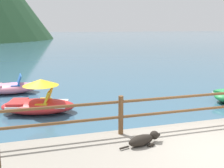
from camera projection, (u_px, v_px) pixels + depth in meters
ground_plane at (52, 45)px, 43.36m from camera, size 200.00×200.00×0.00m
dock_railing at (184, 105)px, 7.14m from camera, size 23.92×0.12×0.95m
dog_resting at (143, 140)px, 6.12m from camera, size 1.07×0.47×0.26m
pedal_boat_1 at (38, 102)px, 9.65m from camera, size 2.78×1.88×1.20m
pedal_boat_2 at (11, 88)px, 12.48m from camera, size 2.36×1.26×0.83m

